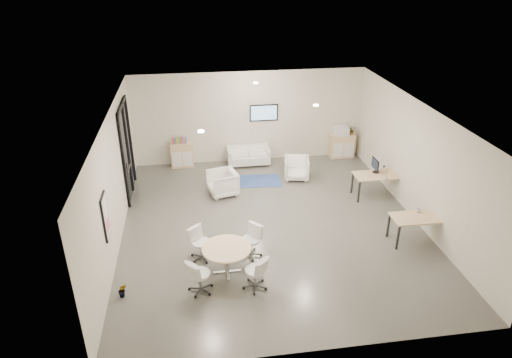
{
  "coord_description": "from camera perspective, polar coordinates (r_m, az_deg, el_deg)",
  "views": [
    {
      "loc": [
        -1.99,
        -10.5,
        6.64
      ],
      "look_at": [
        -0.37,
        0.4,
        1.23
      ],
      "focal_mm": 32.0,
      "sensor_mm": 36.0,
      "label": 1
    }
  ],
  "objects": [
    {
      "name": "ceiling_spots",
      "position": [
        11.98,
        0.52,
        9.37
      ],
      "size": [
        3.14,
        4.14,
        0.03
      ],
      "color": "#FFEAC6",
      "rests_on": "room_shell"
    },
    {
      "name": "books",
      "position": [
        15.83,
        -9.51,
        4.81
      ],
      "size": [
        0.45,
        0.14,
        0.22
      ],
      "color": "red",
      "rests_on": "sideboard_left"
    },
    {
      "name": "cup",
      "position": [
        12.44,
        19.68,
        -3.69
      ],
      "size": [
        0.14,
        0.13,
        0.12
      ],
      "primitive_type": "imported",
      "rotation": [
        0.0,
        0.0,
        -0.38
      ],
      "color": "white",
      "rests_on": "desk_front"
    },
    {
      "name": "monitor",
      "position": [
        14.17,
        14.69,
        1.67
      ],
      "size": [
        0.2,
        0.5,
        0.44
      ],
      "color": "black",
      "rests_on": "desk_rear"
    },
    {
      "name": "blue_rug",
      "position": [
        14.93,
        0.31,
        -0.23
      ],
      "size": [
        1.51,
        1.07,
        0.01
      ],
      "primitive_type": "cube",
      "rotation": [
        0.0,
        0.0,
        -0.08
      ],
      "color": "navy",
      "rests_on": "room_shell"
    },
    {
      "name": "armchair_left",
      "position": [
        13.97,
        -4.21,
        -0.37
      ],
      "size": [
        0.94,
        0.97,
        0.84
      ],
      "primitive_type": "imported",
      "rotation": [
        0.0,
        0.0,
        -1.33
      ],
      "color": "white",
      "rests_on": "room_shell"
    },
    {
      "name": "armchair_right",
      "position": [
        15.01,
        5.1,
        1.48
      ],
      "size": [
        0.91,
        0.87,
        0.8
      ],
      "primitive_type": "imported",
      "rotation": [
        0.0,
        0.0,
        -0.19
      ],
      "color": "white",
      "rests_on": "room_shell"
    },
    {
      "name": "glass_door",
      "position": [
        14.12,
        -15.86,
        3.79
      ],
      "size": [
        0.09,
        1.9,
        2.85
      ],
      "color": "black",
      "rests_on": "room_shell"
    },
    {
      "name": "round_table",
      "position": [
        10.52,
        -3.71,
        -8.96
      ],
      "size": [
        1.12,
        1.12,
        0.68
      ],
      "color": "#DCB984",
      "rests_on": "room_shell"
    },
    {
      "name": "sideboard_left",
      "position": [
        16.03,
        -9.23,
        3.01
      ],
      "size": [
        0.77,
        0.4,
        0.86
      ],
      "color": "#DCB984",
      "rests_on": "room_shell"
    },
    {
      "name": "room_shell",
      "position": [
        11.81,
        2.08,
        0.88
      ],
      "size": [
        9.6,
        10.6,
        4.8
      ],
      "color": "#55524D",
      "rests_on": "ground"
    },
    {
      "name": "printer",
      "position": [
        16.65,
        10.62,
        6.0
      ],
      "size": [
        0.51,
        0.43,
        0.35
      ],
      "rotation": [
        0.0,
        0.0,
        -0.04
      ],
      "color": "white",
      "rests_on": "sideboard_right"
    },
    {
      "name": "loveseat",
      "position": [
        16.06,
        -0.97,
        2.89
      ],
      "size": [
        1.47,
        0.74,
        0.55
      ],
      "rotation": [
        0.0,
        0.0,
        0.0
      ],
      "color": "white",
      "rests_on": "room_shell"
    },
    {
      "name": "desk_rear",
      "position": [
        14.19,
        14.93,
        0.29
      ],
      "size": [
        1.41,
        0.71,
        0.73
      ],
      "rotation": [
        0.0,
        0.0,
        0.0
      ],
      "color": "#DCB984",
      "rests_on": "room_shell"
    },
    {
      "name": "wall_tv",
      "position": [
        15.94,
        0.98,
        8.28
      ],
      "size": [
        0.98,
        0.06,
        0.58
      ],
      "color": "black",
      "rests_on": "room_shell"
    },
    {
      "name": "sideboard_right",
      "position": [
        16.88,
        10.68,
        4.11
      ],
      "size": [
        0.87,
        0.42,
        0.87
      ],
      "color": "#DCB984",
      "rests_on": "room_shell"
    },
    {
      "name": "artwork",
      "position": [
        10.45,
        -18.29,
        -4.51
      ],
      "size": [
        0.05,
        0.54,
        1.04
      ],
      "color": "black",
      "rests_on": "room_shell"
    },
    {
      "name": "desk_front",
      "position": [
        12.29,
        19.62,
        -4.77
      ],
      "size": [
        1.37,
        0.69,
        0.71
      ],
      "rotation": [
        0.0,
        0.0,
        -0.01
      ],
      "color": "#DCB984",
      "rests_on": "room_shell"
    },
    {
      "name": "plant_floor",
      "position": [
        10.55,
        -16.3,
        -13.6
      ],
      "size": [
        0.22,
        0.36,
        0.15
      ],
      "primitive_type": "imported",
      "rotation": [
        0.0,
        0.0,
        -0.09
      ],
      "color": "#3F7F3F",
      "rests_on": "room_shell"
    },
    {
      "name": "plant_cabinet",
      "position": [
        16.8,
        11.85,
        5.91
      ],
      "size": [
        0.35,
        0.36,
        0.23
      ],
      "primitive_type": "imported",
      "rotation": [
        0.0,
        0.0,
        0.3
      ],
      "color": "#3F7F3F",
      "rests_on": "sideboard_right"
    },
    {
      "name": "meeting_chairs",
      "position": [
        10.63,
        -3.68,
        -9.79
      ],
      "size": [
        2.07,
        2.07,
        0.82
      ],
      "color": "white",
      "rests_on": "room_shell"
    }
  ]
}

